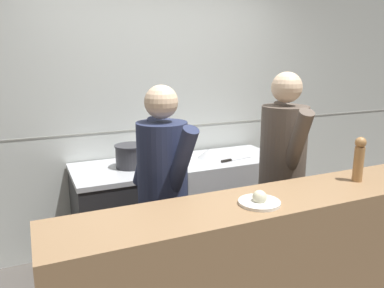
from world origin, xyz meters
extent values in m
cube|color=silver|center=(0.00, 1.51, 1.30)|extent=(8.00, 0.06, 2.60)
cube|color=gray|center=(0.00, 1.48, 1.15)|extent=(8.00, 0.00, 0.01)
cube|color=#232326|center=(-0.44, 1.11, 0.43)|extent=(0.86, 0.70, 0.86)
cube|color=#B7BABF|center=(-0.44, 1.11, 0.88)|extent=(0.87, 0.71, 0.04)
cube|color=#B7BABF|center=(-0.44, 0.77, 0.50)|extent=(0.77, 0.03, 0.10)
cube|color=#B7BABF|center=(0.53, 1.11, 0.45)|extent=(1.02, 0.65, 0.89)
cube|color=black|center=(0.53, 0.80, 0.05)|extent=(1.00, 0.04, 0.10)
cube|color=#93704C|center=(0.08, -0.28, 0.52)|extent=(2.55, 0.45, 1.05)
cylinder|color=#2D2D33|center=(-0.38, 1.12, 1.00)|extent=(0.25, 0.25, 0.20)
cylinder|color=#2D2D33|center=(-0.38, 1.12, 1.09)|extent=(0.27, 0.27, 0.01)
cone|color=#B7BABF|center=(0.38, 1.13, 0.94)|extent=(0.22, 0.22, 0.08)
cube|color=#B7BABF|center=(0.63, 0.98, 0.90)|extent=(0.23, 0.08, 0.01)
cube|color=black|center=(0.47, 0.95, 0.90)|extent=(0.11, 0.04, 0.02)
cylinder|color=white|center=(-0.05, -0.33, 1.06)|extent=(0.23, 0.23, 0.02)
sphere|color=beige|center=(-0.05, -0.33, 1.09)|extent=(0.08, 0.08, 0.08)
cylinder|color=#AD7A47|center=(0.75, -0.26, 1.16)|extent=(0.06, 0.06, 0.23)
sphere|color=#AD7A47|center=(0.75, -0.26, 1.30)|extent=(0.07, 0.07, 0.07)
cube|color=black|center=(-0.37, 0.34, 0.39)|extent=(0.32, 0.25, 0.78)
cylinder|color=#262D4C|center=(-0.37, 0.34, 1.10)|extent=(0.41, 0.41, 0.64)
sphere|color=beige|center=(-0.37, 0.34, 1.55)|extent=(0.22, 0.22, 0.22)
cylinder|color=#262D4C|center=(-0.41, 0.53, 1.17)|extent=(0.17, 0.34, 0.54)
cylinder|color=#262D4C|center=(-0.32, 0.14, 1.17)|extent=(0.17, 0.34, 0.54)
cube|color=black|center=(0.60, 0.32, 0.40)|extent=(0.33, 0.26, 0.81)
cylinder|color=brown|center=(0.60, 0.32, 1.14)|extent=(0.42, 0.42, 0.67)
sphere|color=beige|center=(0.60, 0.32, 1.61)|extent=(0.23, 0.23, 0.23)
cylinder|color=brown|center=(0.65, 0.52, 1.22)|extent=(0.18, 0.35, 0.56)
cylinder|color=brown|center=(0.56, 0.12, 1.22)|extent=(0.18, 0.35, 0.56)
camera|label=1|loc=(-1.16, -1.92, 1.83)|focal=35.00mm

